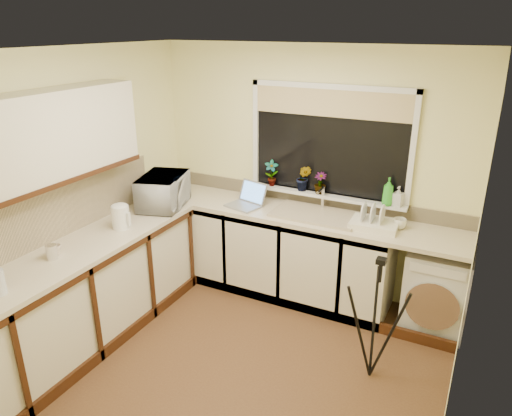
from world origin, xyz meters
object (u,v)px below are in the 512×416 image
at_px(cup_left, 56,250).
at_px(laptop, 248,200).
at_px(plant_b, 304,178).
at_px(plant_a, 271,173).
at_px(soap_bottle_clear, 398,196).
at_px(cup_back, 400,224).
at_px(dish_rack, 374,225).
at_px(soap_bottle_green, 388,192).
at_px(tripod, 375,320).
at_px(kettle, 121,217).
at_px(steel_jar, 52,252).
at_px(washing_machine, 437,289).
at_px(plant_c, 320,183).
at_px(microwave, 163,191).

bearing_deg(cup_left, laptop, 63.09).
bearing_deg(plant_b, plant_a, -179.90).
xyz_separation_m(plant_b, soap_bottle_clear, (0.93, -0.01, -0.04)).
relative_size(cup_back, cup_left, 1.36).
xyz_separation_m(dish_rack, soap_bottle_green, (0.05, 0.23, 0.25)).
relative_size(tripod, soap_bottle_green, 3.97).
relative_size(kettle, steel_jar, 1.74).
relative_size(laptop, cup_back, 3.27).
height_order(dish_rack, cup_back, cup_back).
relative_size(washing_machine, dish_rack, 1.85).
distance_m(laptop, cup_left, 1.86).
relative_size(laptop, soap_bottle_green, 1.49).
height_order(kettle, cup_left, kettle).
bearing_deg(cup_back, plant_c, 168.30).
xyz_separation_m(microwave, plant_c, (1.40, 0.66, 0.10)).
xyz_separation_m(steel_jar, soap_bottle_clear, (2.23, 1.98, 0.18)).
bearing_deg(steel_jar, cup_left, 116.01).
bearing_deg(laptop, cup_back, 18.24).
distance_m(steel_jar, plant_c, 2.48).
xyz_separation_m(soap_bottle_green, soap_bottle_clear, (0.09, 0.02, -0.04)).
height_order(dish_rack, plant_b, plant_b).
height_order(laptop, plant_a, plant_a).
bearing_deg(kettle, plant_b, 46.10).
bearing_deg(plant_b, washing_machine, -7.18).
bearing_deg(cup_back, cup_left, -143.02).
xyz_separation_m(microwave, soap_bottle_clear, (2.15, 0.65, 0.08)).
relative_size(plant_b, soap_bottle_green, 1.01).
bearing_deg(plant_a, cup_back, -7.24).
bearing_deg(plant_a, plant_b, 0.10).
bearing_deg(microwave, plant_c, -81.92).
bearing_deg(microwave, dish_rack, -95.79).
xyz_separation_m(plant_c, cup_left, (-1.51, -1.92, -0.22)).
distance_m(kettle, plant_c, 1.91).
xyz_separation_m(steel_jar, plant_a, (0.95, 1.99, 0.23)).
distance_m(plant_a, cup_left, 2.17).
relative_size(plant_a, cup_left, 3.08).
bearing_deg(tripod, plant_a, 158.03).
bearing_deg(plant_a, plant_c, -0.16).
xyz_separation_m(plant_c, cup_back, (0.82, -0.17, -0.21)).
height_order(dish_rack, plant_a, plant_a).
height_order(plant_a, cup_back, plant_a).
bearing_deg(cup_back, laptop, -176.45).
xyz_separation_m(washing_machine, steel_jar, (-2.68, -1.82, 0.58)).
relative_size(dish_rack, steel_jar, 3.50).
bearing_deg(steel_jar, kettle, 84.52).
relative_size(kettle, dish_rack, 0.50).
bearing_deg(laptop, plant_c, 36.14).
height_order(plant_c, cup_left, plant_c).
xyz_separation_m(washing_machine, laptop, (-1.87, -0.09, 0.58)).
bearing_deg(steel_jar, plant_b, 56.83).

